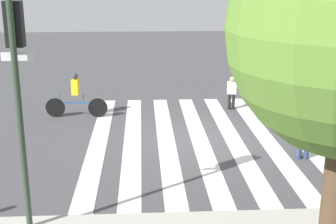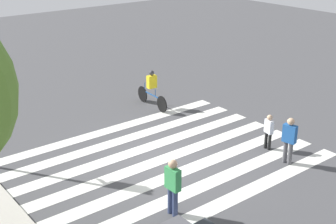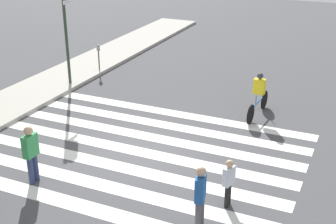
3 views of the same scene
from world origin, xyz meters
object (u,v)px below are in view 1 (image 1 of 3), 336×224
at_px(traffic_light, 17,69).
at_px(pedestrian_adult_tall_backpack, 305,127).
at_px(pedestrian_child_with_backpack, 232,91).
at_px(pedestrian_adult_yellow_jacket, 263,88).
at_px(cyclist_far_lane, 76,94).

bearing_deg(traffic_light, pedestrian_adult_tall_backpack, -152.91).
distance_m(traffic_light, pedestrian_child_with_backpack, 10.81).
distance_m(traffic_light, pedestrian_adult_yellow_jacket, 11.16).
bearing_deg(traffic_light, pedestrian_adult_yellow_jacket, -129.53).
height_order(pedestrian_adult_tall_backpack, cyclist_far_lane, pedestrian_adult_tall_backpack).
xyz_separation_m(pedestrian_adult_tall_backpack, cyclist_far_lane, (7.00, -4.48, -0.08)).
bearing_deg(cyclist_far_lane, pedestrian_adult_yellow_jacket, -172.72).
relative_size(traffic_light, pedestrian_adult_tall_backpack, 2.86).
xyz_separation_m(pedestrian_adult_tall_backpack, pedestrian_child_with_backpack, (1.09, -5.21, -0.22)).
bearing_deg(cyclist_far_lane, pedestrian_adult_tall_backpack, 151.43).
bearing_deg(traffic_light, pedestrian_child_with_backpack, -123.61).
xyz_separation_m(traffic_light, pedestrian_adult_yellow_jacket, (-6.93, -8.40, -2.45)).
relative_size(traffic_light, cyclist_far_lane, 2.10).
height_order(pedestrian_child_with_backpack, cyclist_far_lane, cyclist_far_lane).
bearing_deg(pedestrian_adult_tall_backpack, pedestrian_adult_yellow_jacket, 87.85).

